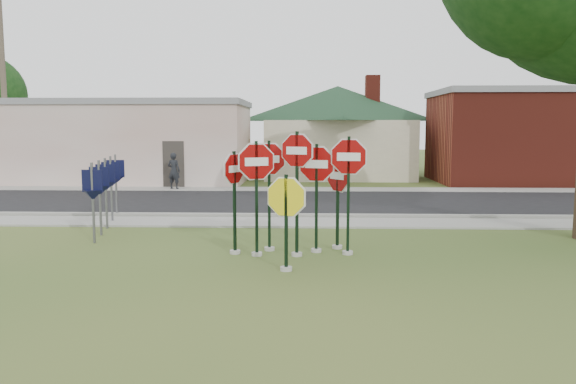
{
  "coord_description": "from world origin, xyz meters",
  "views": [
    {
      "loc": [
        0.28,
        -10.99,
        2.88
      ],
      "look_at": [
        -0.18,
        2.0,
        1.36
      ],
      "focal_mm": 35.0,
      "sensor_mm": 36.0,
      "label": 1
    }
  ],
  "objects_px": {
    "utility_pole_near": "(3,82)",
    "pedestrian": "(174,171)",
    "stop_sign_center": "(297,176)",
    "stop_sign_yellow": "(286,211)",
    "stop_sign_left": "(256,181)"
  },
  "relations": [
    {
      "from": "stop_sign_center",
      "to": "stop_sign_left",
      "type": "distance_m",
      "value": 0.9
    },
    {
      "from": "stop_sign_center",
      "to": "stop_sign_left",
      "type": "xyz_separation_m",
      "value": [
        -0.89,
        -0.01,
        -0.11
      ]
    },
    {
      "from": "utility_pole_near",
      "to": "stop_sign_center",
      "type": "bearing_deg",
      "value": -44.73
    },
    {
      "from": "stop_sign_yellow",
      "to": "stop_sign_left",
      "type": "relative_size",
      "value": 0.77
    },
    {
      "from": "stop_sign_left",
      "to": "stop_sign_yellow",
      "type": "bearing_deg",
      "value": -61.14
    },
    {
      "from": "pedestrian",
      "to": "stop_sign_center",
      "type": "bearing_deg",
      "value": 131.03
    },
    {
      "from": "stop_sign_yellow",
      "to": "pedestrian",
      "type": "distance_m",
      "value": 15.22
    },
    {
      "from": "stop_sign_yellow",
      "to": "pedestrian",
      "type": "relative_size",
      "value": 1.25
    },
    {
      "from": "stop_sign_center",
      "to": "pedestrian",
      "type": "relative_size",
      "value": 1.75
    },
    {
      "from": "stop_sign_yellow",
      "to": "utility_pole_near",
      "type": "bearing_deg",
      "value": 132.35
    },
    {
      "from": "stop_sign_left",
      "to": "utility_pole_near",
      "type": "bearing_deg",
      "value": 133.37
    },
    {
      "from": "stop_sign_center",
      "to": "stop_sign_yellow",
      "type": "xyz_separation_m",
      "value": [
        -0.19,
        -1.29,
        -0.6
      ]
    },
    {
      "from": "utility_pole_near",
      "to": "stop_sign_yellow",
      "type": "bearing_deg",
      "value": -47.65
    },
    {
      "from": "stop_sign_center",
      "to": "stop_sign_left",
      "type": "height_order",
      "value": "stop_sign_center"
    },
    {
      "from": "utility_pole_near",
      "to": "pedestrian",
      "type": "relative_size",
      "value": 5.77
    }
  ]
}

